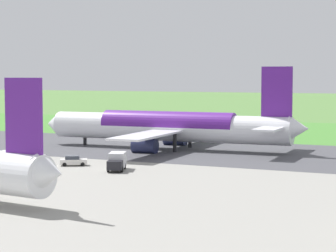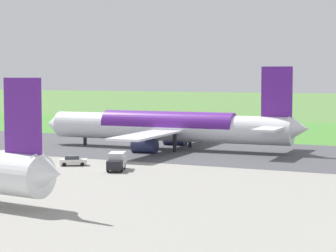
{
  "view_description": "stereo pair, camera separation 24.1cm",
  "coord_description": "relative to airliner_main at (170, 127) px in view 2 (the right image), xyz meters",
  "views": [
    {
      "loc": [
        -46.9,
        115.31,
        14.32
      ],
      "look_at": [
        6.96,
        0.0,
        4.5
      ],
      "focal_mm": 71.13,
      "sensor_mm": 36.0,
      "label": 1
    },
    {
      "loc": [
        -47.12,
        115.21,
        14.32
      ],
      "look_at": [
        6.96,
        0.0,
        4.5
      ],
      "focal_mm": 71.13,
      "sensor_mm": 36.0,
      "label": 2
    }
  ],
  "objects": [
    {
      "name": "service_car_followme",
      "position": [
        3.99,
        27.53,
        -3.51
      ],
      "size": [
        4.52,
        3.75,
        1.62
      ],
      "color": "silver",
      "rests_on": "ground"
    },
    {
      "name": "apron_concrete",
      "position": [
        -6.58,
        54.9,
        -4.33
      ],
      "size": [
        440.0,
        110.0,
        0.05
      ],
      "primitive_type": "cube",
      "color": "gray",
      "rests_on": "ground"
    },
    {
      "name": "ground_plane",
      "position": [
        -6.58,
        0.02,
        -4.35
      ],
      "size": [
        800.0,
        800.0,
        0.0
      ],
      "primitive_type": "plane",
      "color": "#547F3D"
    },
    {
      "name": "airliner_main",
      "position": [
        0.0,
        0.0,
        0.0
      ],
      "size": [
        54.11,
        44.23,
        15.88
      ],
      "color": "white",
      "rests_on": "ground"
    },
    {
      "name": "traffic_cone_orange",
      "position": [
        5.09,
        -40.92,
        -4.08
      ],
      "size": [
        0.4,
        0.4,
        0.55
      ],
      "primitive_type": "cone",
      "color": "orange",
      "rests_on": "ground"
    },
    {
      "name": "grass_verge_foreground",
      "position": [
        -6.58,
        -42.1,
        -4.33
      ],
      "size": [
        600.0,
        80.0,
        0.04
      ],
      "primitive_type": "cube",
      "color": "#478534",
      "rests_on": "ground"
    },
    {
      "name": "no_stopping_sign",
      "position": [
        1.64,
        -42.42,
        -2.63
      ],
      "size": [
        0.6,
        0.1,
        2.93
      ],
      "color": "slate",
      "rests_on": "ground"
    },
    {
      "name": "service_truck_fuel",
      "position": [
        -4.72,
        29.05,
        -2.95
      ],
      "size": [
        4.25,
        6.22,
        2.65
      ],
      "color": "black",
      "rests_on": "ground"
    },
    {
      "name": "runway_asphalt",
      "position": [
        -6.58,
        0.02,
        -4.32
      ],
      "size": [
        600.0,
        38.57,
        0.06
      ],
      "primitive_type": "cube",
      "color": "#47474C",
      "rests_on": "ground"
    }
  ]
}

